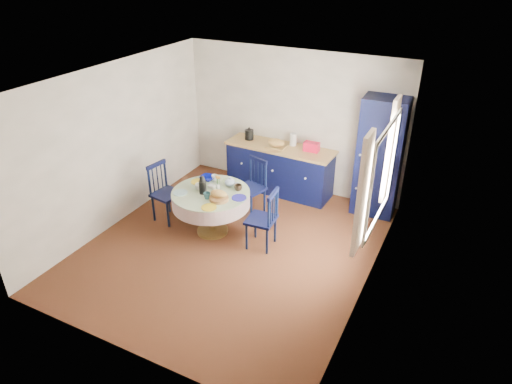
% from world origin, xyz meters
% --- Properties ---
extents(floor, '(4.50, 4.50, 0.00)m').
position_xyz_m(floor, '(0.00, 0.00, 0.00)').
color(floor, black).
rests_on(floor, ground).
extents(ceiling, '(4.50, 4.50, 0.00)m').
position_xyz_m(ceiling, '(0.00, 0.00, 2.50)').
color(ceiling, white).
rests_on(ceiling, wall_back).
extents(wall_back, '(4.00, 0.02, 2.50)m').
position_xyz_m(wall_back, '(0.00, 2.25, 1.25)').
color(wall_back, white).
rests_on(wall_back, floor).
extents(wall_left, '(0.02, 4.50, 2.50)m').
position_xyz_m(wall_left, '(-2.00, 0.00, 1.25)').
color(wall_left, white).
rests_on(wall_left, floor).
extents(wall_right, '(0.02, 4.50, 2.50)m').
position_xyz_m(wall_right, '(2.00, 0.00, 1.25)').
color(wall_right, white).
rests_on(wall_right, floor).
extents(window, '(0.10, 1.74, 1.45)m').
position_xyz_m(window, '(1.95, 0.30, 1.52)').
color(window, white).
rests_on(window, wall_right).
extents(kitchen_counter, '(1.97, 0.68, 1.11)m').
position_xyz_m(kitchen_counter, '(-0.10, 1.96, 0.45)').
color(kitchen_counter, black).
rests_on(kitchen_counter, floor).
extents(pantry_cabinet, '(0.71, 0.52, 1.96)m').
position_xyz_m(pantry_cabinet, '(1.61, 2.00, 0.98)').
color(pantry_cabinet, black).
rests_on(pantry_cabinet, floor).
extents(dining_table, '(1.18, 1.18, 0.99)m').
position_xyz_m(dining_table, '(-0.46, 0.23, 0.59)').
color(dining_table, brown).
rests_on(dining_table, floor).
extents(chair_left, '(0.47, 0.49, 0.96)m').
position_xyz_m(chair_left, '(-1.34, 0.24, 0.49)').
color(chair_left, black).
rests_on(chair_left, floor).
extents(chair_far, '(0.52, 0.50, 0.94)m').
position_xyz_m(chair_far, '(-0.19, 1.06, 0.48)').
color(chair_far, black).
rests_on(chair_far, floor).
extents(chair_right, '(0.43, 0.45, 0.94)m').
position_xyz_m(chair_right, '(0.42, 0.24, 0.47)').
color(chair_right, black).
rests_on(chair_right, floor).
extents(mug_a, '(0.12, 0.12, 0.10)m').
position_xyz_m(mug_a, '(-0.66, 0.21, 0.76)').
color(mug_a, silver).
rests_on(mug_a, dining_table).
extents(mug_b, '(0.10, 0.10, 0.10)m').
position_xyz_m(mug_b, '(-0.40, 0.03, 0.76)').
color(mug_b, '#2D5C65').
rests_on(mug_b, dining_table).
extents(mug_c, '(0.12, 0.12, 0.10)m').
position_xyz_m(mug_c, '(-0.11, 0.45, 0.76)').
color(mug_c, black).
rests_on(mug_c, dining_table).
extents(mug_d, '(0.10, 0.10, 0.09)m').
position_xyz_m(mug_d, '(-0.61, 0.58, 0.76)').
color(mug_d, silver).
rests_on(mug_d, dining_table).
extents(cobalt_bowl, '(0.24, 0.24, 0.06)m').
position_xyz_m(cobalt_bowl, '(-0.71, 0.55, 0.74)').
color(cobalt_bowl, '#030979').
rests_on(cobalt_bowl, dining_table).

